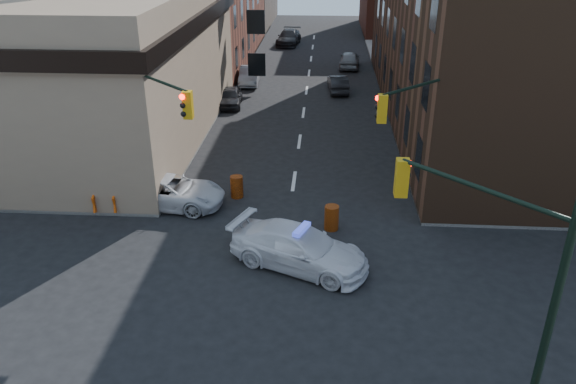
# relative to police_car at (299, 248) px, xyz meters

# --- Properties ---
(ground) EXTENTS (140.00, 140.00, 0.00)m
(ground) POSITION_rel_police_car_xyz_m (-0.68, -1.90, -0.81)
(ground) COLOR black
(ground) RESTS_ON ground
(sidewalk_nw) EXTENTS (34.00, 54.50, 0.15)m
(sidewalk_nw) POSITION_rel_police_car_xyz_m (-23.68, 30.85, -0.74)
(sidewalk_nw) COLOR gray
(sidewalk_nw) RESTS_ON ground
(sidewalk_ne) EXTENTS (34.00, 54.50, 0.15)m
(sidewalk_ne) POSITION_rel_police_car_xyz_m (22.32, 30.85, -0.74)
(sidewalk_ne) COLOR gray
(sidewalk_ne) RESTS_ON ground
(bank_building) EXTENTS (22.00, 22.00, 9.00)m
(bank_building) POSITION_rel_police_car_xyz_m (-17.68, 14.60, 3.69)
(bank_building) COLOR #8F785E
(bank_building) RESTS_ON ground
(commercial_row_ne) EXTENTS (14.00, 34.00, 14.00)m
(commercial_row_ne) POSITION_rel_police_car_xyz_m (12.32, 20.60, 6.19)
(commercial_row_ne) COLOR #472D1C
(commercial_row_ne) RESTS_ON ground
(signal_pole_se) EXTENTS (5.40, 5.27, 8.00)m
(signal_pole_se) POSITION_rel_police_car_xyz_m (5.36, -7.42, 3.80)
(signal_pole_se) COLOR black
(signal_pole_se) RESTS_ON sidewalk_se
(signal_pole_nw) EXTENTS (3.58, 3.67, 8.00)m
(signal_pole_nw) POSITION_rel_police_car_xyz_m (-6.53, 3.44, 3.53)
(signal_pole_nw) COLOR black
(signal_pole_nw) RESTS_ON sidewalk_nw
(signal_pole_ne) EXTENTS (3.67, 3.58, 8.00)m
(signal_pole_ne) POSITION_rel_police_car_xyz_m (5.16, 3.46, 3.53)
(signal_pole_ne) COLOR black
(signal_pole_ne) RESTS_ON sidewalk_ne
(tree_ne_near) EXTENTS (3.00, 3.00, 4.85)m
(tree_ne_near) POSITION_rel_police_car_xyz_m (6.82, 24.10, 2.68)
(tree_ne_near) COLOR black
(tree_ne_near) RESTS_ON sidewalk_ne
(tree_ne_far) EXTENTS (3.00, 3.00, 4.85)m
(tree_ne_far) POSITION_rel_police_car_xyz_m (6.82, 32.10, 2.68)
(tree_ne_far) COLOR black
(tree_ne_far) RESTS_ON sidewalk_ne
(police_car) EXTENTS (6.04, 4.26, 1.62)m
(police_car) POSITION_rel_police_car_xyz_m (0.00, 0.00, 0.00)
(police_car) COLOR white
(police_car) RESTS_ON ground
(pickup) EXTENTS (5.57, 2.98, 1.49)m
(pickup) POSITION_rel_police_car_xyz_m (-6.48, 4.88, -0.07)
(pickup) COLOR silver
(pickup) RESTS_ON ground
(parked_car_wnear) EXTENTS (1.91, 4.08, 1.35)m
(parked_car_wnear) POSITION_rel_police_car_xyz_m (-6.18, 21.44, -0.14)
(parked_car_wnear) COLOR black
(parked_car_wnear) RESTS_ON ground
(parked_car_wfar) EXTENTS (1.77, 4.49, 1.46)m
(parked_car_wfar) POSITION_rel_police_car_xyz_m (-5.60, 27.81, -0.08)
(parked_car_wfar) COLOR gray
(parked_car_wfar) RESTS_ON ground
(parked_car_wdeep) EXTENTS (2.78, 5.79, 1.63)m
(parked_car_wdeep) POSITION_rel_police_car_xyz_m (-3.42, 45.25, 0.00)
(parked_car_wdeep) COLOR black
(parked_car_wdeep) RESTS_ON ground
(parked_car_enear) EXTENTS (1.78, 4.19, 1.35)m
(parked_car_enear) POSITION_rel_police_car_xyz_m (1.85, 25.84, -0.14)
(parked_car_enear) COLOR black
(parked_car_enear) RESTS_ON ground
(parked_car_efar) EXTENTS (2.14, 4.64, 1.54)m
(parked_car_efar) POSITION_rel_police_car_xyz_m (3.05, 34.44, -0.04)
(parked_car_efar) COLOR gray
(parked_car_efar) RESTS_ON ground
(pedestrian_a) EXTENTS (0.73, 0.63, 1.69)m
(pedestrian_a) POSITION_rel_police_car_xyz_m (-10.44, 6.96, 0.18)
(pedestrian_a) COLOR black
(pedestrian_a) RESTS_ON sidewalk_nw
(pedestrian_b) EXTENTS (0.97, 0.79, 1.88)m
(pedestrian_b) POSITION_rel_police_car_xyz_m (-13.06, 6.67, 0.28)
(pedestrian_b) COLOR black
(pedestrian_b) RESTS_ON sidewalk_nw
(pedestrian_c) EXTENTS (1.01, 0.57, 1.63)m
(pedestrian_c) POSITION_rel_police_car_xyz_m (-13.68, 5.93, 0.15)
(pedestrian_c) COLOR #1C222B
(pedestrian_c) RESTS_ON sidewalk_nw
(barrel_road) EXTENTS (0.82, 0.82, 1.13)m
(barrel_road) POSITION_rel_police_car_xyz_m (1.28, 3.07, -0.25)
(barrel_road) COLOR #CD3F09
(barrel_road) RESTS_ON ground
(barrel_bank) EXTENTS (0.64, 0.64, 1.11)m
(barrel_bank) POSITION_rel_police_car_xyz_m (-3.39, 6.03, -0.26)
(barrel_bank) COLOR orange
(barrel_bank) RESTS_ON ground
(barricade_nw_a) EXTENTS (1.32, 0.75, 0.95)m
(barricade_nw_a) POSITION_rel_police_car_xyz_m (-10.18, 4.79, -0.18)
(barricade_nw_a) COLOR orange
(barricade_nw_a) RESTS_ON sidewalk_nw
(barricade_nw_b) EXTENTS (1.30, 0.72, 0.95)m
(barricade_nw_b) POSITION_rel_police_car_xyz_m (-9.18, 3.80, -0.19)
(barricade_nw_b) COLOR #D44B09
(barricade_nw_b) RESTS_ON sidewalk_nw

